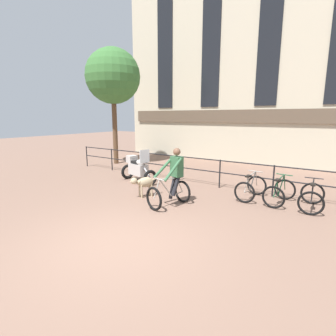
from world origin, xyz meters
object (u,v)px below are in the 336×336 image
object	(u,v)px
dog	(143,183)
parked_bicycle_mid_left	(279,192)
parked_motorcycle	(138,168)
parked_bicycle_near_lamp	(251,188)
cyclist_with_bike	(172,180)
parked_bicycle_mid_right	(312,197)

from	to	relation	value
dog	parked_bicycle_mid_left	distance (m)	4.21
parked_motorcycle	parked_bicycle_mid_left	size ratio (longest dim) A/B	1.51
parked_bicycle_near_lamp	parked_bicycle_mid_left	world-z (taller)	same
parked_motorcycle	parked_bicycle_near_lamp	size ratio (longest dim) A/B	1.54
parked_bicycle_near_lamp	parked_bicycle_mid_left	xyz separation A→B (m)	(0.86, 0.00, -0.00)
dog	parked_bicycle_near_lamp	bearing A→B (deg)	57.04
parked_motorcycle	parked_bicycle_near_lamp	world-z (taller)	parked_motorcycle
cyclist_with_bike	dog	xyz separation A→B (m)	(-1.23, 0.14, -0.28)
parked_bicycle_mid_left	dog	bearing A→B (deg)	30.94
dog	parked_bicycle_near_lamp	xyz separation A→B (m)	(2.95, 1.79, -0.12)
parked_bicycle_near_lamp	parked_bicycle_mid_right	xyz separation A→B (m)	(1.72, 0.00, -0.00)
dog	parked_bicycle_mid_right	xyz separation A→B (m)	(4.67, 1.79, -0.12)
parked_motorcycle	parked_bicycle_mid_right	bearing A→B (deg)	-71.84
cyclist_with_bike	parked_bicycle_mid_right	size ratio (longest dim) A/B	1.47
cyclist_with_bike	parked_motorcycle	distance (m)	3.06
parked_bicycle_near_lamp	parked_bicycle_mid_right	world-z (taller)	same
dog	parked_bicycle_mid_right	distance (m)	5.00
cyclist_with_bike	dog	world-z (taller)	cyclist_with_bike
cyclist_with_bike	parked_motorcycle	world-z (taller)	cyclist_with_bike
parked_motorcycle	parked_bicycle_mid_left	distance (m)	5.25
cyclist_with_bike	parked_bicycle_mid_right	distance (m)	3.97
parked_motorcycle	parked_bicycle_mid_right	world-z (taller)	parked_motorcycle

